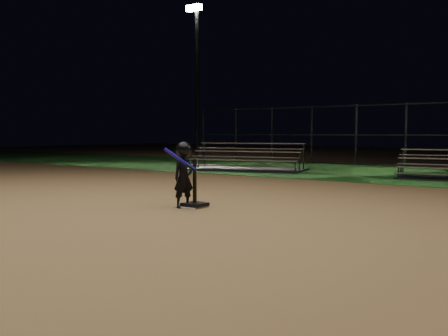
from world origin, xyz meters
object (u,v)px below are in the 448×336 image
home_plate (191,207)px  bleacher_left (247,165)px  batting_tee (195,197)px  light_pole_left (196,68)px  child_batter (184,173)px

home_plate → bleacher_left: size_ratio=0.10×
batting_tee → light_pole_left: 19.76m
child_batter → light_pole_left: bearing=59.8°
light_pole_left → bleacher_left: bearing=-41.3°
batting_tee → child_batter: 0.49m
home_plate → bleacher_left: bleacher_left is taller
home_plate → bleacher_left: bearing=117.0°
batting_tee → child_batter: bearing=-127.2°
batting_tee → light_pole_left: bearing=129.0°
bleacher_left → light_pole_left: 11.57m
bleacher_left → light_pole_left: size_ratio=0.52×
batting_tee → child_batter: size_ratio=0.71×
home_plate → child_batter: (-0.06, -0.13, 0.62)m
home_plate → child_batter: size_ratio=0.38×
child_batter → bleacher_left: (-4.00, 8.11, -0.43)m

